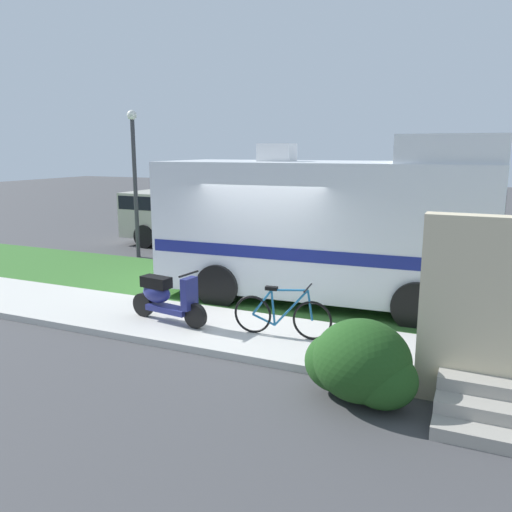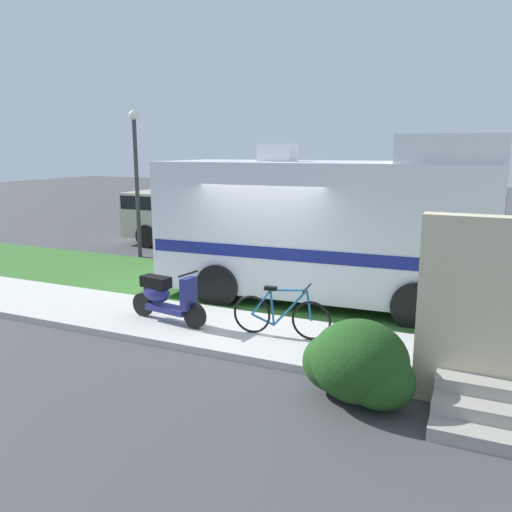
% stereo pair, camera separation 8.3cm
% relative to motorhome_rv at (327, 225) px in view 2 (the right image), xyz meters
% --- Properties ---
extents(ground_plane, '(80.00, 80.00, 0.00)m').
position_rel_motorhome_rv_xyz_m(ground_plane, '(-0.92, -1.44, -1.63)').
color(ground_plane, '#424244').
extents(sidewalk, '(24.00, 2.00, 0.12)m').
position_rel_motorhome_rv_xyz_m(sidewalk, '(-0.92, -2.64, -1.57)').
color(sidewalk, beige).
rests_on(sidewalk, ground).
extents(grass_strip, '(24.00, 3.40, 0.08)m').
position_rel_motorhome_rv_xyz_m(grass_strip, '(-0.92, 0.06, -1.59)').
color(grass_strip, '#336628').
rests_on(grass_strip, ground).
extents(motorhome_rv, '(6.73, 2.94, 3.42)m').
position_rel_motorhome_rv_xyz_m(motorhome_rv, '(0.00, 0.00, 0.00)').
color(motorhome_rv, silver).
rests_on(motorhome_rv, ground).
extents(scooter, '(1.67, 0.55, 0.97)m').
position_rel_motorhome_rv_xyz_m(scooter, '(-2.15, -2.78, -1.05)').
color(scooter, black).
rests_on(scooter, ground).
extents(bicycle, '(1.67, 0.52, 0.88)m').
position_rel_motorhome_rv_xyz_m(bicycle, '(0.03, -2.64, -1.14)').
color(bicycle, black).
rests_on(bicycle, ground).
extents(pickup_truck_near, '(5.58, 2.21, 1.75)m').
position_rel_motorhome_rv_xyz_m(pickup_truck_near, '(-5.89, 4.35, -0.68)').
color(pickup_truck_near, '#B7B29E').
rests_on(pickup_truck_near, ground).
extents(pickup_truck_far, '(5.16, 2.46, 1.71)m').
position_rel_motorhome_rv_xyz_m(pickup_truck_far, '(-1.10, 7.56, -0.71)').
color(pickup_truck_far, '#1E478C').
rests_on(pickup_truck_far, ground).
extents(porch_steps, '(2.00, 1.26, 2.40)m').
position_rel_motorhome_rv_xyz_m(porch_steps, '(3.29, -3.73, -0.66)').
color(porch_steps, '#9E998E').
rests_on(porch_steps, ground).
extents(bush_by_porch, '(1.49, 1.12, 1.05)m').
position_rel_motorhome_rv_xyz_m(bush_by_porch, '(1.67, -4.13, -1.13)').
color(bush_by_porch, '#1E4719').
rests_on(bush_by_porch, ground).
extents(street_lamp_post, '(0.28, 0.28, 4.25)m').
position_rel_motorhome_rv_xyz_m(street_lamp_post, '(-6.41, 2.16, 0.95)').
color(street_lamp_post, '#333338').
rests_on(street_lamp_post, ground).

